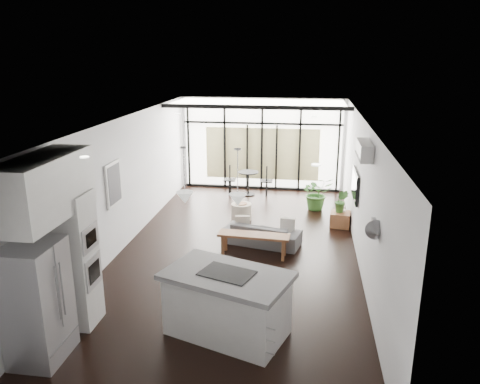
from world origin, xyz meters
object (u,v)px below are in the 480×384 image
(island, at_px, (227,304))
(fridge, at_px, (37,303))
(console_bench, at_px, (254,245))
(sofa, at_px, (262,230))
(tv, at_px, (355,185))
(pouf, at_px, (241,212))
(milk_can, at_px, (340,215))

(island, height_order, fridge, fridge)
(island, distance_m, console_bench, 2.89)
(fridge, height_order, sofa, fridge)
(island, xyz_separation_m, tv, (2.17, 4.01, 0.80))
(console_bench, xyz_separation_m, pouf, (-0.57, 2.16, -0.03))
(fridge, xyz_separation_m, sofa, (2.63, 4.46, -0.52))
(island, xyz_separation_m, fridge, (-2.45, -0.94, 0.35))
(tv, bearing_deg, island, -118.36)
(console_bench, bearing_deg, fridge, -119.66)
(sofa, height_order, pouf, sofa)
(pouf, relative_size, milk_can, 1.05)
(milk_can, bearing_deg, fridge, -126.53)
(sofa, height_order, console_bench, sofa)
(console_bench, relative_size, pouf, 2.88)
(fridge, distance_m, tv, 6.78)
(island, distance_m, milk_can, 5.39)
(console_bench, bearing_deg, pouf, 108.47)
(island, height_order, console_bench, island)
(fridge, distance_m, pouf, 6.31)
(console_bench, height_order, tv, tv)
(island, relative_size, sofa, 1.09)
(island, bearing_deg, fridge, -139.69)
(fridge, height_order, tv, fridge)
(island, relative_size, fridge, 1.08)
(sofa, distance_m, milk_can, 2.32)
(pouf, bearing_deg, fridge, -107.98)
(pouf, bearing_deg, console_bench, -75.20)
(sofa, relative_size, tv, 1.52)
(island, distance_m, sofa, 3.53)
(fridge, xyz_separation_m, milk_can, (4.41, 5.95, -0.60))
(tv, bearing_deg, sofa, -166.17)
(sofa, xyz_separation_m, pouf, (-0.69, 1.51, -0.12))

